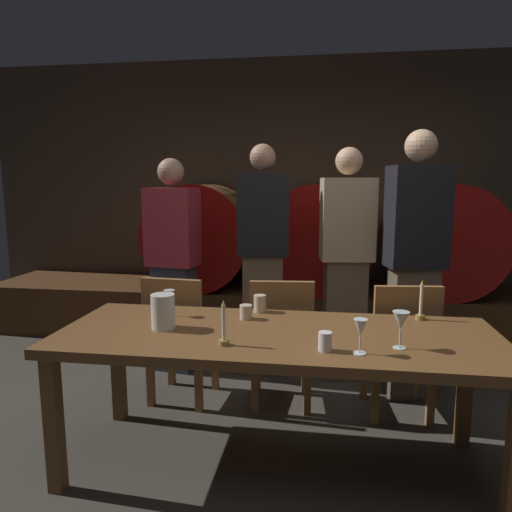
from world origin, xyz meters
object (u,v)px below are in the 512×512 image
wine_glass_left (169,297)px  cup_center (260,303)px  dining_table (277,346)px  chair_left (179,333)px  candle_left (224,332)px  chair_center (281,336)px  wine_glass_right (401,321)px  wine_barrel_center (317,237)px  wine_barrel_right (440,239)px  chair_right (401,344)px  cup_left (246,312)px  candle_right (421,308)px  guest_center_left (262,259)px  wine_barrel_left (204,235)px  guest_center_right (346,264)px  pitcher (163,311)px  guest_far_right (415,263)px  guest_far_left (173,264)px  cup_right (325,341)px  wine_glass_center (360,329)px

wine_glass_left → cup_center: wine_glass_left is taller
cup_center → wine_glass_left: bearing=-162.8°
dining_table → wine_glass_left: (-0.63, 0.20, 0.18)m
chair_left → candle_left: candle_left is taller
chair_center → wine_glass_right: 1.07m
wine_barrel_center → wine_barrel_right: bearing=0.0°
chair_right → cup_left: chair_right is taller
chair_right → candle_right: 0.43m
dining_table → chair_center: 0.67m
chair_left → candle_right: candle_right is taller
wine_glass_left → cup_left: (0.44, 0.00, -0.07)m
guest_center_left → wine_barrel_left: bearing=-61.7°
wine_barrel_center → candle_left: 2.42m
chair_right → guest_center_right: (-0.32, 0.56, 0.40)m
dining_table → guest_center_left: guest_center_left is taller
wine_barrel_left → dining_table: size_ratio=0.45×
chair_left → cup_center: chair_left is taller
cup_left → dining_table: bearing=-46.8°
wine_glass_right → candle_right: bearing=68.9°
guest_center_right → wine_barrel_center: bearing=-84.4°
candle_right → pitcher: candle_right is taller
guest_far_right → chair_right: bearing=58.8°
guest_far_left → chair_center: bearing=158.2°
guest_center_left → cup_right: (0.47, -1.43, -0.13)m
wine_barrel_center → guest_center_right: guest_center_right is taller
candle_right → guest_far_left: bearing=153.7°
guest_far_left → candle_left: bearing=125.3°
cup_right → candle_right: bearing=47.1°
guest_far_right → chair_left: bearing=0.9°
cup_right → pitcher: bearing=166.0°
guest_far_right → wine_glass_left: bearing=15.8°
candle_left → wine_glass_center: (0.62, -0.02, 0.05)m
wine_barrel_center → guest_center_left: 1.04m
wine_barrel_left → wine_glass_right: size_ratio=5.78×
wine_barrel_center → guest_far_right: guest_far_right is taller
wine_barrel_center → pitcher: bearing=-109.0°
wine_barrel_right → wine_glass_right: (-0.70, -2.30, -0.11)m
chair_center → wine_glass_right: bearing=122.4°
wine_barrel_right → chair_right: (-0.56, -1.53, -0.48)m
candle_left → pitcher: size_ratio=1.20×
guest_center_left → candle_right: 1.32m
wine_glass_right → cup_right: bearing=-166.2°
wine_barrel_right → chair_right: wine_barrel_right is taller
cup_right → guest_center_right: bearing=83.8°
chair_right → guest_center_left: 1.19m
candle_left → cup_left: bearing=85.7°
cup_left → wine_barrel_center: bearing=79.6°
wine_glass_right → guest_far_right: bearing=76.7°
pitcher → guest_far_left: bearing=105.9°
guest_far_right → chair_center: bearing=8.2°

